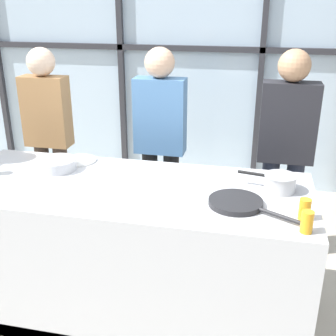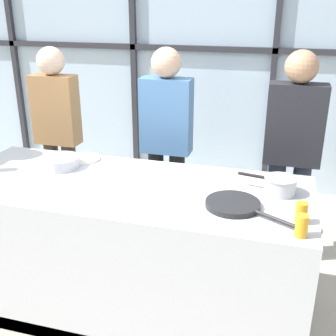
# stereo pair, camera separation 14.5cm
# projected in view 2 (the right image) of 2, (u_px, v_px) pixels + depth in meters

# --- Properties ---
(ground_plane) EXTENTS (18.00, 18.00, 0.00)m
(ground_plane) POSITION_uv_depth(u_px,v_px,m) (132.00, 304.00, 3.00)
(ground_plane) COLOR #BCB29E
(back_window_wall) EXTENTS (6.40, 0.10, 2.80)m
(back_window_wall) POSITION_uv_depth(u_px,v_px,m) (202.00, 61.00, 4.56)
(back_window_wall) COLOR silver
(back_window_wall) RESTS_ON ground_plane
(demo_island) EXTENTS (2.30, 0.91, 0.94)m
(demo_island) POSITION_uv_depth(u_px,v_px,m) (129.00, 248.00, 2.82)
(demo_island) COLOR silver
(demo_island) RESTS_ON ground_plane
(spectator_far_left) EXTENTS (0.39, 0.23, 1.67)m
(spectator_far_left) POSITION_uv_depth(u_px,v_px,m) (57.00, 129.00, 3.71)
(spectator_far_left) COLOR #47382D
(spectator_far_left) RESTS_ON ground_plane
(spectator_center_left) EXTENTS (0.41, 0.24, 1.69)m
(spectator_center_left) POSITION_uv_depth(u_px,v_px,m) (166.00, 137.00, 3.46)
(spectator_center_left) COLOR black
(spectator_center_left) RESTS_ON ground_plane
(spectator_center_right) EXTENTS (0.42, 0.24, 1.70)m
(spectator_center_right) POSITION_uv_depth(u_px,v_px,m) (292.00, 147.00, 3.21)
(spectator_center_right) COLOR #232838
(spectator_center_right) RESTS_ON ground_plane
(frying_pan) EXTENTS (0.51, 0.36, 0.03)m
(frying_pan) POSITION_uv_depth(u_px,v_px,m) (234.00, 204.00, 2.36)
(frying_pan) COLOR #232326
(frying_pan) RESTS_ON demo_island
(saucepan) EXTENTS (0.36, 0.20, 0.10)m
(saucepan) POSITION_uv_depth(u_px,v_px,m) (280.00, 185.00, 2.51)
(saucepan) COLOR silver
(saucepan) RESTS_ON demo_island
(white_plate) EXTENTS (0.25, 0.25, 0.01)m
(white_plate) POSITION_uv_depth(u_px,v_px,m) (83.00, 159.00, 3.07)
(white_plate) COLOR white
(white_plate) RESTS_ON demo_island
(mixing_bowl) EXTENTS (0.26, 0.26, 0.07)m
(mixing_bowl) POSITION_uv_depth(u_px,v_px,m) (61.00, 162.00, 2.92)
(mixing_bowl) COLOR silver
(mixing_bowl) RESTS_ON demo_island
(juice_glass_near) EXTENTS (0.06, 0.06, 0.12)m
(juice_glass_near) POSITION_uv_depth(u_px,v_px,m) (302.00, 226.00, 2.05)
(juice_glass_near) COLOR orange
(juice_glass_near) RESTS_ON demo_island
(juice_glass_far) EXTENTS (0.06, 0.06, 0.12)m
(juice_glass_far) POSITION_uv_depth(u_px,v_px,m) (301.00, 213.00, 2.18)
(juice_glass_far) COLOR orange
(juice_glass_far) RESTS_ON demo_island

